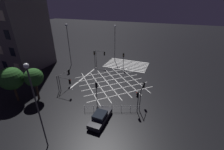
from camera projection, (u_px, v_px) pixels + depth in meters
The scene contains 17 objects.
ground_plane at pixel (112, 82), 30.55m from camera, with size 200.00×200.00×0.00m, color black.
road_markings at pixel (121, 70), 35.97m from camera, with size 16.06×21.57×0.01m.
traffic_light_ne_cross at pixel (65, 75), 27.88m from camera, with size 0.36×3.13×3.21m.
traffic_light_median_south at pixel (123, 58), 35.19m from camera, with size 0.36×0.39×4.03m.
traffic_light_se_main at pixel (101, 55), 36.64m from camera, with size 2.57×0.36×4.08m.
traffic_light_nw_cross at pixel (142, 90), 22.30m from camera, with size 0.36×2.24×3.92m.
traffic_light_median_north at pixel (97, 88), 23.44m from camera, with size 0.36×0.39×3.56m.
traffic_light_ne_main at pixel (65, 82), 25.64m from camera, with size 2.98×0.36×3.23m.
traffic_light_se_cross at pixel (94, 55), 37.28m from camera, with size 0.36×0.39×3.82m.
traffic_light_nw_main at pixel (138, 98), 21.18m from camera, with size 0.39×0.36×3.51m.
street_lamp_east at pixel (35, 98), 14.15m from camera, with size 0.46×0.46×10.08m.
street_lamp_west at pixel (68, 36), 35.65m from camera, with size 0.59×0.59×10.19m.
street_lamp_far at pixel (115, 36), 39.08m from camera, with size 0.53×0.53×9.44m.
street_tree_near at pixel (11, 79), 23.01m from camera, with size 3.59×3.59×5.93m.
street_tree_far at pixel (34, 77), 23.55m from camera, with size 2.89×2.89×5.50m.
waiting_car at pixel (100, 117), 20.27m from camera, with size 1.76×4.43×1.39m.
pedestrian_railing at pixel (112, 108), 22.10m from camera, with size 7.64×3.10×1.05m.
Camera 1 is at (-9.99, 24.87, 14.73)m, focal length 24.00 mm.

